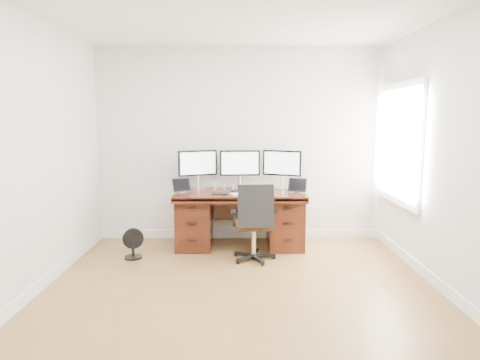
{
  "coord_description": "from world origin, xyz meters",
  "views": [
    {
      "loc": [
        -0.02,
        -3.77,
        1.69
      ],
      "look_at": [
        0.0,
        1.5,
        0.95
      ],
      "focal_mm": 32.0,
      "sensor_mm": 36.0,
      "label": 1
    }
  ],
  "objects_px": {
    "floor_fan": "(133,244)",
    "keyboard": "(242,194)",
    "office_chair": "(254,235)",
    "desk": "(240,217)",
    "monitor_center": "(240,164)"
  },
  "relations": [
    {
      "from": "floor_fan",
      "to": "office_chair",
      "type": "bearing_deg",
      "value": -7.4
    },
    {
      "from": "desk",
      "to": "floor_fan",
      "type": "xyz_separation_m",
      "value": [
        -1.32,
        -0.51,
        -0.22
      ]
    },
    {
      "from": "office_chair",
      "to": "floor_fan",
      "type": "height_order",
      "value": "office_chair"
    },
    {
      "from": "office_chair",
      "to": "floor_fan",
      "type": "bearing_deg",
      "value": 171.5
    },
    {
      "from": "desk",
      "to": "floor_fan",
      "type": "bearing_deg",
      "value": -158.71
    },
    {
      "from": "floor_fan",
      "to": "keyboard",
      "type": "xyz_separation_m",
      "value": [
        1.34,
        0.3,
        0.58
      ]
    },
    {
      "from": "monitor_center",
      "to": "keyboard",
      "type": "distance_m",
      "value": 0.56
    },
    {
      "from": "office_chair",
      "to": "keyboard",
      "type": "relative_size",
      "value": 3.25
    },
    {
      "from": "keyboard",
      "to": "floor_fan",
      "type": "bearing_deg",
      "value": 171.63
    },
    {
      "from": "keyboard",
      "to": "desk",
      "type": "bearing_deg",
      "value": 76.48
    },
    {
      "from": "office_chair",
      "to": "monitor_center",
      "type": "relative_size",
      "value": 1.73
    },
    {
      "from": "office_chair",
      "to": "monitor_center",
      "type": "bearing_deg",
      "value": 96.44
    },
    {
      "from": "desk",
      "to": "monitor_center",
      "type": "bearing_deg",
      "value": 89.97
    },
    {
      "from": "monitor_center",
      "to": "keyboard",
      "type": "bearing_deg",
      "value": -91.53
    },
    {
      "from": "floor_fan",
      "to": "desk",
      "type": "bearing_deg",
      "value": 17.43
    }
  ]
}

